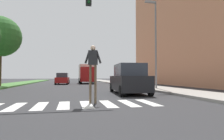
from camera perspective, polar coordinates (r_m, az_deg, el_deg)
name	(u,v)px	position (r m, az deg, el deg)	size (l,w,h in m)	color
ground_plane	(68,84)	(29.16, -12.90, -4.12)	(140.00, 140.00, 0.00)	#2D2D30
crosswalk	(64,105)	(8.02, -14.16, -10.12)	(7.65, 2.20, 0.01)	silver
median_strip	(10,85)	(28.19, -28.05, -3.87)	(3.43, 64.00, 0.15)	#477A38
tree_far	(0,37)	(23.74, -30.38, 8.60)	(4.28, 4.28, 7.39)	#4C3823
apartment_block_right	(223,21)	(29.79, 30.28, 12.61)	(13.98, 28.92, 16.98)	tan
sidewalk_right	(123,84)	(28.22, 3.38, -4.09)	(3.00, 64.00, 0.15)	#9E9991
street_lamp_right	(155,36)	(17.03, 12.64, 9.79)	(1.02, 0.24, 7.50)	slate
pedestrian_performer	(93,65)	(8.24, -5.70, 1.61)	(0.74, 0.33, 2.49)	brown
suv_crossing	(129,80)	(12.85, 5.06, -2.90)	(2.24, 4.72, 1.97)	black
sedan_midblock	(63,79)	(28.73, -14.53, -2.62)	(2.00, 4.40, 1.64)	maroon
sedan_distant	(63,78)	(38.51, -14.31, -2.42)	(2.14, 4.29, 1.63)	silver
truck_box_delivery	(87,73)	(31.45, -7.59, -1.01)	(2.40, 6.20, 3.10)	maroon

